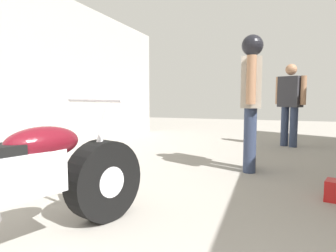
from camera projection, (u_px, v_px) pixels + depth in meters
ground_plane at (212, 176)px, 3.98m from camera, size 19.05×19.05×0.00m
garage_partition_left at (39, 75)px, 4.65m from camera, size 0.08×8.73×2.64m
motorcycle_maroon_cruiser at (3, 192)px, 1.94m from camera, size 1.01×2.09×1.01m
mechanic_in_blue at (290, 100)px, 6.19m from camera, size 0.59×0.47×1.63m
mechanic_with_helmet at (251, 90)px, 4.17m from camera, size 0.28×0.71×1.81m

